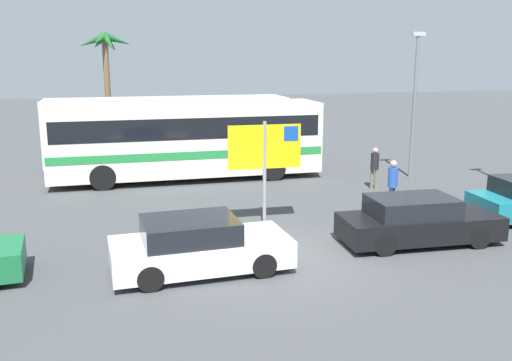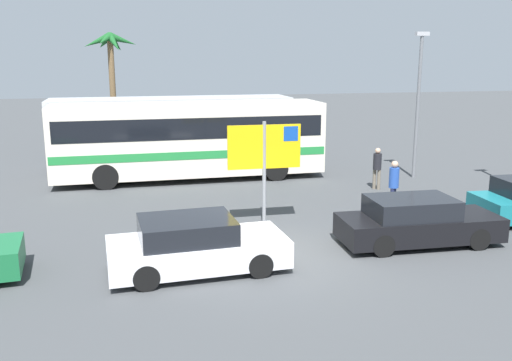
# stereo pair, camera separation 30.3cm
# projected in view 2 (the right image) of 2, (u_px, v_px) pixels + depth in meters

# --- Properties ---
(ground) EXTENTS (120.00, 120.00, 0.00)m
(ground) POSITION_uv_depth(u_px,v_px,m) (284.00, 256.00, 14.31)
(ground) COLOR #424447
(bus_front_coach) EXTENTS (11.05, 2.62, 3.17)m
(bus_front_coach) POSITION_uv_depth(u_px,v_px,m) (189.00, 137.00, 23.03)
(bus_front_coach) COLOR silver
(bus_front_coach) RESTS_ON ground
(bus_rear_coach) EXTENTS (11.05, 2.62, 3.17)m
(bus_rear_coach) POSITION_uv_depth(u_px,v_px,m) (172.00, 128.00, 26.00)
(bus_rear_coach) COLOR silver
(bus_rear_coach) RESTS_ON ground
(ferry_sign) EXTENTS (2.20, 0.11, 3.20)m
(ferry_sign) POSITION_uv_depth(u_px,v_px,m) (266.00, 151.00, 16.34)
(ferry_sign) COLOR gray
(ferry_sign) RESTS_ON ground
(car_black) EXTENTS (4.44, 1.84, 1.32)m
(car_black) POSITION_uv_depth(u_px,v_px,m) (417.00, 222.00, 15.11)
(car_black) COLOR black
(car_black) RESTS_ON ground
(car_white) EXTENTS (4.31, 2.06, 1.32)m
(car_white) POSITION_uv_depth(u_px,v_px,m) (195.00, 246.00, 13.22)
(car_white) COLOR silver
(car_white) RESTS_ON ground
(pedestrian_near_sign) EXTENTS (0.32, 0.32, 1.62)m
(pedestrian_near_sign) POSITION_uv_depth(u_px,v_px,m) (377.00, 165.00, 21.36)
(pedestrian_near_sign) COLOR #706656
(pedestrian_near_sign) RESTS_ON ground
(pedestrian_crossing_lot) EXTENTS (0.32, 0.32, 1.73)m
(pedestrian_crossing_lot) POSITION_uv_depth(u_px,v_px,m) (394.00, 182.00, 18.15)
(pedestrian_crossing_lot) COLOR #1E2347
(pedestrian_crossing_lot) RESTS_ON ground
(lamp_post_left_side) EXTENTS (0.56, 0.20, 6.02)m
(lamp_post_left_side) POSITION_uv_depth(u_px,v_px,m) (418.00, 99.00, 22.95)
(lamp_post_left_side) COLOR slate
(lamp_post_left_side) RESTS_ON ground
(palm_tree_seaside) EXTENTS (2.87, 2.77, 6.30)m
(palm_tree_seaside) POSITION_uv_depth(u_px,v_px,m) (111.00, 57.00, 29.47)
(palm_tree_seaside) COLOR brown
(palm_tree_seaside) RESTS_ON ground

